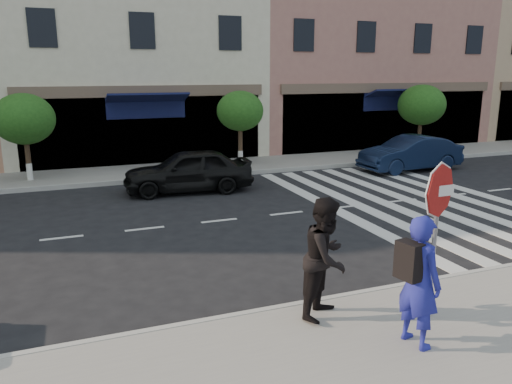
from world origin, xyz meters
name	(u,v)px	position (x,y,z in m)	size (l,w,h in m)	color
ground	(278,276)	(0.00, 0.00, 0.00)	(120.00, 120.00, 0.00)	black
sidewalk_near	(393,378)	(0.00, -3.75, 0.07)	(60.00, 4.50, 0.15)	gray
sidewalk_far	(168,171)	(0.00, 11.00, 0.07)	(60.00, 3.00, 0.15)	gray
building_centre	(128,38)	(-0.50, 17.00, 5.50)	(11.00, 9.00, 11.00)	beige
building_east_mid	(347,24)	(11.50, 17.00, 6.50)	(13.00, 9.00, 13.00)	tan
street_tree_wb	(24,119)	(-5.00, 10.80, 2.31)	(2.10, 2.10, 3.06)	#473323
street_tree_c	(240,111)	(3.00, 10.80, 2.36)	(1.90, 1.90, 3.04)	#473323
street_tree_ea	(422,105)	(12.00, 10.80, 2.39)	(2.20, 2.20, 3.19)	#473323
stop_sign	(438,206)	(1.49, -2.62, 1.96)	(0.88, 0.11, 2.49)	gray
photographer	(419,281)	(0.72, -3.24, 1.11)	(0.70, 0.46, 1.91)	navy
walker	(326,258)	(-0.06, -2.00, 1.12)	(0.94, 0.73, 1.94)	black
car_far_mid	(188,170)	(0.03, 7.60, 0.72)	(1.71, 4.24, 1.44)	black
car_far_right	(410,153)	(9.30, 7.95, 0.70)	(1.49, 4.26, 1.40)	#0E1933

